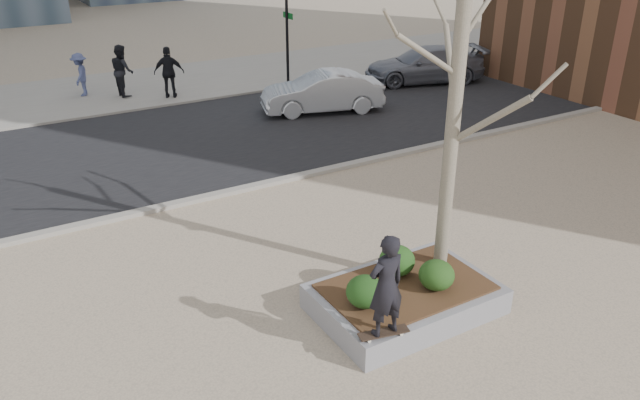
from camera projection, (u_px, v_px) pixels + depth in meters
ground at (356, 328)px, 10.24m from camera, size 120.00×120.00×0.00m
street at (164, 147)px, 18.03m from camera, size 60.00×8.00×0.02m
far_sidewalk at (106, 91)px, 23.49m from camera, size 60.00×6.00×0.02m
planter at (405, 299)px, 10.61m from camera, size 3.00×2.00×0.45m
planter_mulch at (406, 287)px, 10.51m from camera, size 2.70×1.70×0.04m
sycamore_tree at (457, 81)px, 9.80m from camera, size 2.80×2.80×6.60m
shrub_left at (365, 292)px, 9.87m from camera, size 0.61×0.61×0.52m
shrub_middle at (397, 260)px, 10.73m from camera, size 0.62×0.62×0.53m
shrub_right at (437, 275)px, 10.33m from camera, size 0.60×0.60×0.51m
skateboard at (384, 334)px, 9.30m from camera, size 0.80×0.36×0.08m
skateboarder at (386, 286)px, 8.94m from camera, size 0.60×0.39×1.63m
car_silver at (322, 92)px, 20.87m from camera, size 4.26×2.55×1.33m
car_third at (424, 65)px, 24.48m from camera, size 5.06×3.34×1.36m
pedestrian_a at (122, 70)px, 22.56m from camera, size 0.76×0.95×1.85m
pedestrian_b at (80, 75)px, 22.62m from camera, size 0.92×1.15×1.55m
pedestrian_c at (169, 72)px, 22.35m from camera, size 1.16×0.83×1.83m
traffic_light_far at (287, 25)px, 23.67m from camera, size 0.60×2.48×4.50m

